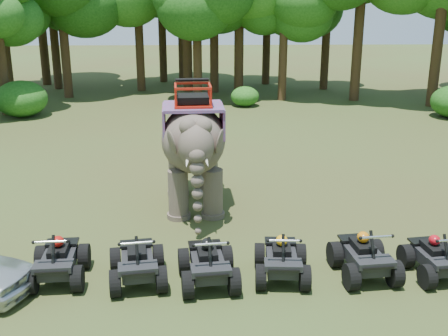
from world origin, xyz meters
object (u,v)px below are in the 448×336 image
Objects in this scene: atv_3 at (282,253)px; atv_5 at (436,252)px; atv_2 at (208,258)px; elephant at (194,146)px; atv_4 at (365,251)px; atv_1 at (137,256)px; atv_0 at (58,255)px.

atv_5 is at bearing 3.64° from atv_3.
atv_2 is at bearing 174.52° from atv_5.
elephant reaches higher than atv_3.
atv_3 is at bearing 174.79° from atv_4.
atv_1 is 0.99× the size of atv_4.
atv_3 is (5.25, -0.05, -0.01)m from atv_0.
atv_5 is (1.70, -0.05, -0.05)m from atv_4.
elephant is 5.36m from atv_3.
atv_3 is at bearing 0.27° from atv_2.
atv_1 reaches higher than atv_3.
elephant is 2.63× the size of atv_4.
atv_2 is (1.64, -0.12, 0.01)m from atv_1.
atv_0 is at bearing 167.21° from atv_1.
atv_1 is 5.36m from atv_4.
atv_2 is at bearing -12.86° from atv_1.
atv_3 is 0.96× the size of atv_4.
atv_4 reaches higher than atv_5.
elephant is 2.85× the size of atv_5.
atv_1 is 3.38m from atv_3.
atv_4 is (3.72, 0.26, -0.00)m from atv_2.
atv_2 is (0.42, -4.94, -1.30)m from elephant.
atv_4 is 1.08× the size of atv_5.
atv_1 is 0.99× the size of atv_2.
atv_1 is (-1.23, -4.82, -1.31)m from elephant.
elephant is at bearing 133.31° from atv_5.
atv_3 is at bearing -7.07° from atv_1.
atv_5 is at bearing -4.44° from atv_2.
atv_5 is (7.07, 0.09, -0.04)m from atv_1.
atv_1 is at bearing -8.19° from atv_0.
atv_0 is 8.94m from atv_5.
atv_0 is 1.87m from atv_1.
atv_0 is 3.52m from atv_2.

